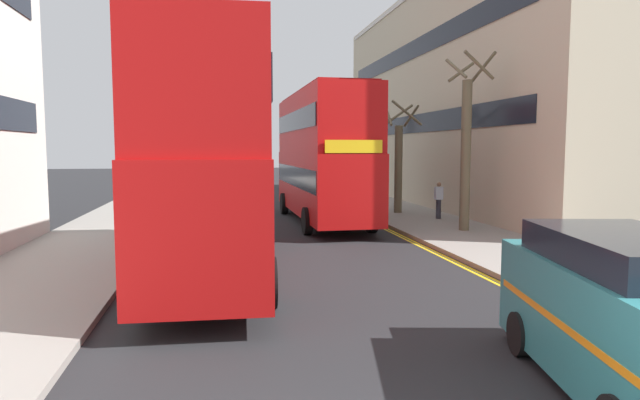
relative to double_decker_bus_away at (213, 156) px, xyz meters
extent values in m
cube|color=gray|center=(8.90, 5.63, -2.96)|extent=(4.00, 80.00, 0.14)
cube|color=gray|center=(-4.10, 5.63, -2.96)|extent=(4.00, 80.00, 0.14)
cube|color=yellow|center=(6.80, 3.63, -3.03)|extent=(0.10, 56.00, 0.01)
cube|color=yellow|center=(6.64, 3.63, -3.03)|extent=(0.10, 56.00, 0.01)
cube|color=#B20F0F|center=(0.00, 0.00, -1.29)|extent=(2.93, 10.89, 2.60)
cube|color=#B20F0F|center=(0.00, 0.00, 1.26)|extent=(2.87, 10.67, 2.50)
cube|color=black|center=(0.00, 0.00, -0.99)|extent=(2.95, 10.46, 0.84)
cube|color=black|center=(0.00, 0.00, 1.36)|extent=(2.93, 10.25, 0.80)
cube|color=yellow|center=(0.22, 5.37, 0.26)|extent=(2.00, 0.14, 0.44)
cube|color=maroon|center=(0.00, 0.00, 2.56)|extent=(2.64, 9.80, 0.10)
cylinder|color=black|center=(-1.11, 3.39, -2.51)|extent=(0.34, 1.05, 1.04)
cylinder|color=black|center=(1.38, 3.29, -2.51)|extent=(0.34, 1.05, 1.04)
cylinder|color=black|center=(-1.38, -3.30, -2.51)|extent=(0.34, 1.05, 1.04)
cylinder|color=black|center=(1.11, -3.40, -2.51)|extent=(0.34, 1.05, 1.04)
cube|color=#B20F0F|center=(4.57, 9.23, -1.29)|extent=(2.65, 10.83, 2.60)
cube|color=#B20F0F|center=(4.57, 9.23, 1.26)|extent=(2.59, 10.62, 2.50)
cube|color=black|center=(4.57, 9.23, -0.99)|extent=(2.67, 10.40, 0.84)
cube|color=black|center=(4.57, 9.23, 1.36)|extent=(2.66, 10.19, 0.80)
cube|color=yellow|center=(4.64, 3.85, 0.26)|extent=(2.00, 0.09, 0.44)
cube|color=maroon|center=(4.57, 9.23, 2.56)|extent=(2.38, 9.75, 0.10)
cylinder|color=black|center=(5.87, 5.90, -2.51)|extent=(0.31, 1.04, 1.04)
cylinder|color=black|center=(3.37, 5.87, -2.51)|extent=(0.31, 1.04, 1.04)
cylinder|color=black|center=(5.78, 12.60, -2.51)|extent=(0.31, 1.04, 1.04)
cylinder|color=black|center=(3.28, 12.56, -2.51)|extent=(0.31, 1.04, 1.04)
cube|color=teal|center=(5.35, -8.26, -2.09)|extent=(2.76, 4.98, 1.50)
cube|color=black|center=(5.38, -8.11, -1.29)|extent=(2.26, 3.33, 0.76)
cube|color=orange|center=(5.35, -8.26, -2.04)|extent=(2.71, 4.61, 0.10)
cylinder|color=black|center=(6.52, -7.00, -2.69)|extent=(0.35, 0.71, 0.68)
cylinder|color=black|center=(4.75, -6.65, -2.69)|extent=(0.35, 0.71, 0.68)
cylinder|color=#2D2D38|center=(9.63, 8.44, -2.46)|extent=(0.22, 0.22, 0.85)
cube|color=silver|center=(9.63, 8.44, -1.76)|extent=(0.34, 0.22, 0.56)
sphere|color=#9E7051|center=(9.63, 8.44, -1.37)|extent=(0.20, 0.20, 0.20)
cylinder|color=#6B6047|center=(8.26, 22.80, -0.02)|extent=(0.43, 0.43, 5.73)
cylinder|color=#6B6047|center=(8.95, 22.63, 3.34)|extent=(0.47, 1.45, 1.07)
cylinder|color=#6B6047|center=(8.07, 23.32, 3.23)|extent=(1.13, 0.52, 0.87)
cylinder|color=#6B6047|center=(7.95, 22.43, 3.18)|extent=(0.86, 0.75, 0.77)
cylinder|color=#6B6047|center=(9.26, 5.05, -0.08)|extent=(0.37, 0.37, 5.61)
cylinder|color=#6B6047|center=(9.92, 5.20, 3.20)|extent=(0.42, 1.41, 1.04)
cylinder|color=#6B6047|center=(9.22, 5.56, 3.08)|extent=(1.07, 0.19, 0.80)
cylinder|color=#6B6047|center=(8.73, 4.89, 3.11)|extent=(0.44, 1.13, 0.85)
cylinder|color=#6B6047|center=(9.39, 4.42, 3.18)|extent=(1.34, 0.40, 0.99)
cylinder|color=#6B6047|center=(8.63, 11.03, -0.80)|extent=(0.38, 0.38, 4.18)
cylinder|color=#6B6047|center=(9.27, 11.15, 1.75)|extent=(0.35, 1.35, 1.00)
cylinder|color=#6B6047|center=(8.78, 11.75, 1.80)|extent=(1.50, 0.44, 1.11)
cylinder|color=#6B6047|center=(8.17, 11.08, 1.62)|extent=(0.22, 0.99, 0.74)
cylinder|color=#6B6047|center=(8.75, 10.26, 1.84)|extent=(1.60, 0.37, 1.17)
cube|color=beige|center=(15.90, 15.41, 3.02)|extent=(10.00, 28.00, 12.09)
cube|color=black|center=(10.88, 15.41, 5.67)|extent=(0.04, 24.64, 1.00)
cube|color=black|center=(10.88, 15.41, 1.56)|extent=(0.04, 24.64, 1.00)
camera|label=1|loc=(0.17, -14.30, 0.19)|focal=30.90mm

